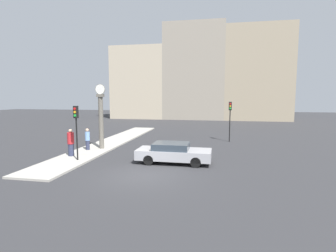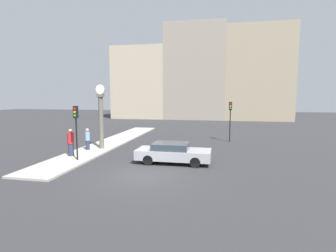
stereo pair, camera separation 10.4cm
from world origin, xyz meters
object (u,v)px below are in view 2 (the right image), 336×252
at_px(street_clock, 101,118).
at_px(pedestrian_blue_stripe, 88,139).
at_px(pedestrian_red_top, 71,143).
at_px(traffic_light_near, 76,121).
at_px(traffic_light_far, 230,113).
at_px(sedan_car, 173,153).

xyz_separation_m(street_clock, pedestrian_blue_stripe, (-0.80, -0.71, -1.56)).
xyz_separation_m(street_clock, pedestrian_red_top, (-0.90, -2.81, -1.47)).
distance_m(street_clock, pedestrian_red_top, 3.30).
distance_m(traffic_light_near, pedestrian_red_top, 2.11).
bearing_deg(traffic_light_far, street_clock, -150.20).
distance_m(sedan_car, street_clock, 7.04).
bearing_deg(sedan_car, street_clock, 154.63).
relative_size(sedan_car, traffic_light_near, 1.34).
relative_size(sedan_car, traffic_light_far, 1.26).
height_order(traffic_light_near, traffic_light_far, traffic_light_far).
xyz_separation_m(traffic_light_far, pedestrian_blue_stripe, (-10.66, -6.36, -1.68)).
bearing_deg(pedestrian_blue_stripe, traffic_light_near, -73.15).
bearing_deg(street_clock, sedan_car, -25.37).
distance_m(street_clock, pedestrian_blue_stripe, 1.89).
bearing_deg(traffic_light_far, traffic_light_near, -135.87).
height_order(sedan_car, pedestrian_red_top, pedestrian_red_top).
relative_size(sedan_car, pedestrian_red_top, 2.50).
relative_size(traffic_light_far, pedestrian_blue_stripe, 2.25).
height_order(traffic_light_far, pedestrian_blue_stripe, traffic_light_far).
bearing_deg(pedestrian_blue_stripe, street_clock, 41.77).
xyz_separation_m(pedestrian_red_top, pedestrian_blue_stripe, (0.10, 2.10, -0.09)).
bearing_deg(traffic_light_far, pedestrian_blue_stripe, -149.18).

